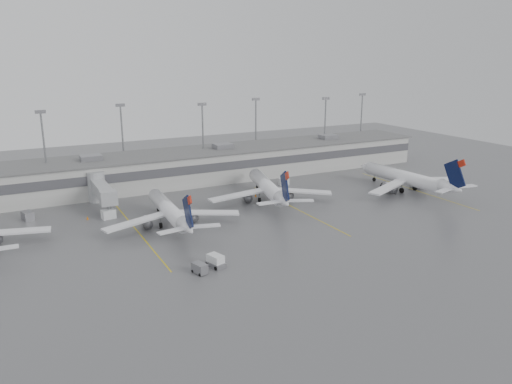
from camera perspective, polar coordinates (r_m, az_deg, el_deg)
name	(u,v)px	position (r m, az deg, el deg)	size (l,w,h in m)	color
ground	(281,261)	(83.39, 2.86, -7.88)	(260.00, 260.00, 0.00)	#525254
terminal	(171,168)	(133.14, -9.69, 2.71)	(152.00, 17.00, 9.45)	#ACABA6
light_masts	(163,135)	(137.12, -10.58, 6.38)	(142.40, 8.00, 20.60)	gray
jet_bridge_right	(100,189)	(117.00, -17.41, 0.30)	(4.00, 17.20, 7.00)	gray
stand_markings	(223,220)	(103.46, -3.80, -3.19)	(105.25, 40.00, 0.01)	gold
jet_mid_left	(170,211)	(100.21, -9.79, -2.15)	(27.39, 30.75, 9.94)	white
jet_mid_right	(268,188)	(115.33, 1.43, 0.50)	(28.24, 32.04, 10.55)	white
jet_far_right	(407,178)	(129.65, 16.92, 1.56)	(29.96, 33.64, 10.88)	white
baggage_tug	(216,262)	(81.16, -4.64, -7.98)	(2.80, 3.57, 2.03)	white
baggage_cart	(200,268)	(79.05, -6.46, -8.64)	(2.15, 2.88, 1.65)	slate
gse_uld_b	(109,214)	(108.23, -16.50, -2.44)	(2.70, 1.80, 1.91)	white
gse_uld_c	(284,182)	(130.67, 3.20, 1.19)	(2.50, 1.67, 1.77)	white
gse_loader	(28,216)	(113.13, -24.65, -2.48)	(1.84, 2.95, 1.84)	slate
cone_b	(87,218)	(109.13, -18.71, -2.80)	(0.45, 0.45, 0.71)	orange
cone_c	(256,195)	(119.80, -0.05, -0.35)	(0.50, 0.50, 0.80)	orange
cone_d	(386,184)	(134.93, 14.66, 0.93)	(0.44, 0.44, 0.71)	orange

